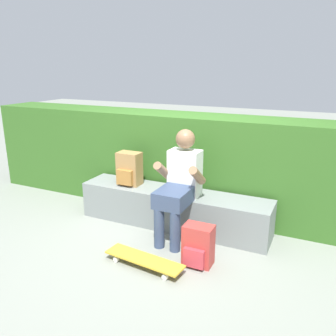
{
  "coord_description": "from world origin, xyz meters",
  "views": [
    {
      "loc": [
        1.57,
        -3.17,
        1.85
      ],
      "look_at": [
        -0.04,
        0.24,
        0.73
      ],
      "focal_mm": 37.48,
      "sensor_mm": 36.0,
      "label": 1
    }
  ],
  "objects_px": {
    "person_skater": "(180,182)",
    "backpack_on_bench": "(129,169)",
    "bench_main": "(173,208)",
    "backpack_on_ground": "(198,246)",
    "skateboard_near_person": "(144,260)"
  },
  "relations": [
    {
      "from": "bench_main",
      "to": "backpack_on_bench",
      "type": "bearing_deg",
      "value": -179.08
    },
    {
      "from": "bench_main",
      "to": "skateboard_near_person",
      "type": "bearing_deg",
      "value": -82.7
    },
    {
      "from": "person_skater",
      "to": "backpack_on_bench",
      "type": "distance_m",
      "value": 0.78
    },
    {
      "from": "skateboard_near_person",
      "to": "backpack_on_ground",
      "type": "height_order",
      "value": "backpack_on_ground"
    },
    {
      "from": "bench_main",
      "to": "skateboard_near_person",
      "type": "xyz_separation_m",
      "value": [
        0.12,
        -0.93,
        -0.14
      ]
    },
    {
      "from": "bench_main",
      "to": "backpack_on_ground",
      "type": "xyz_separation_m",
      "value": [
        0.56,
        -0.67,
        -0.02
      ]
    },
    {
      "from": "backpack_on_ground",
      "to": "bench_main",
      "type": "bearing_deg",
      "value": 130.05
    },
    {
      "from": "person_skater",
      "to": "backpack_on_bench",
      "type": "xyz_separation_m",
      "value": [
        -0.75,
        0.2,
        -0.01
      ]
    },
    {
      "from": "bench_main",
      "to": "backpack_on_ground",
      "type": "distance_m",
      "value": 0.87
    },
    {
      "from": "bench_main",
      "to": "person_skater",
      "type": "xyz_separation_m",
      "value": [
        0.17,
        -0.21,
        0.42
      ]
    },
    {
      "from": "skateboard_near_person",
      "to": "backpack_on_bench",
      "type": "relative_size",
      "value": 2.04
    },
    {
      "from": "person_skater",
      "to": "backpack_on_bench",
      "type": "bearing_deg",
      "value": 165.0
    },
    {
      "from": "skateboard_near_person",
      "to": "backpack_on_ground",
      "type": "relative_size",
      "value": 2.04
    },
    {
      "from": "bench_main",
      "to": "person_skater",
      "type": "distance_m",
      "value": 0.5
    },
    {
      "from": "backpack_on_ground",
      "to": "backpack_on_bench",
      "type": "bearing_deg",
      "value": 150.15
    }
  ]
}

